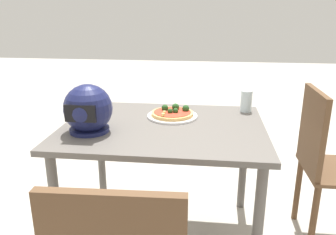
{
  "coord_description": "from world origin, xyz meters",
  "views": [
    {
      "loc": [
        -0.24,
        1.76,
        1.32
      ],
      "look_at": [
        -0.02,
        -0.07,
        0.72
      ],
      "focal_mm": 36.57,
      "sensor_mm": 36.0,
      "label": 1
    }
  ],
  "objects_px": {
    "pizza": "(173,112)",
    "chair_side": "(326,159)",
    "motorcycle_helmet": "(88,110)",
    "dining_table": "(163,139)",
    "drinking_glass": "(246,101)"
  },
  "relations": [
    {
      "from": "pizza",
      "to": "motorcycle_helmet",
      "type": "xyz_separation_m",
      "value": [
        0.4,
        0.3,
        0.09
      ]
    },
    {
      "from": "dining_table",
      "to": "drinking_glass",
      "type": "relative_size",
      "value": 8.38
    },
    {
      "from": "pizza",
      "to": "drinking_glass",
      "type": "relative_size",
      "value": 1.88
    },
    {
      "from": "drinking_glass",
      "to": "dining_table",
      "type": "bearing_deg",
      "value": 33.77
    },
    {
      "from": "pizza",
      "to": "chair_side",
      "type": "distance_m",
      "value": 0.9
    },
    {
      "from": "motorcycle_helmet",
      "to": "chair_side",
      "type": "height_order",
      "value": "motorcycle_helmet"
    },
    {
      "from": "dining_table",
      "to": "drinking_glass",
      "type": "distance_m",
      "value": 0.59
    },
    {
      "from": "pizza",
      "to": "chair_side",
      "type": "relative_size",
      "value": 0.27
    },
    {
      "from": "dining_table",
      "to": "pizza",
      "type": "height_order",
      "value": "pizza"
    },
    {
      "from": "pizza",
      "to": "drinking_glass",
      "type": "bearing_deg",
      "value": -159.39
    },
    {
      "from": "dining_table",
      "to": "motorcycle_helmet",
      "type": "distance_m",
      "value": 0.44
    },
    {
      "from": "pizza",
      "to": "drinking_glass",
      "type": "xyz_separation_m",
      "value": [
        -0.44,
        -0.16,
        0.04
      ]
    },
    {
      "from": "drinking_glass",
      "to": "chair_side",
      "type": "distance_m",
      "value": 0.56
    },
    {
      "from": "motorcycle_helmet",
      "to": "pizza",
      "type": "bearing_deg",
      "value": -143.47
    },
    {
      "from": "drinking_glass",
      "to": "motorcycle_helmet",
      "type": "bearing_deg",
      "value": 28.86
    }
  ]
}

